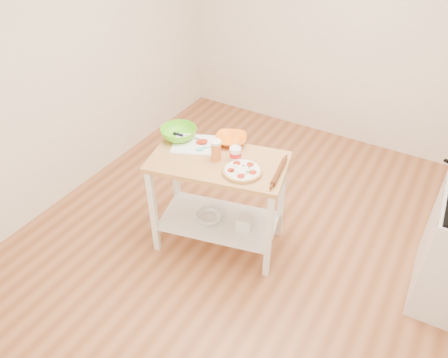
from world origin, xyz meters
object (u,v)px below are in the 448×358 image
Objects in this scene: rolling_pin at (279,172)px; pizza at (242,171)px; shelf_bin at (244,222)px; spatula at (204,149)px; green_bowl at (179,133)px; orange_bowl at (231,140)px; prep_island at (218,185)px; cutting_board at (197,144)px; beer_pint at (216,150)px; shelf_glass_bowl at (209,217)px; knife at (184,136)px; yogurt_tub at (235,154)px.

pizza is at bearing -153.22° from rolling_pin.
rolling_pin is 2.80× the size of shelf_bin.
green_bowl is (-0.28, 0.05, 0.03)m from spatula.
prep_island is at bearing -82.04° from orange_bowl.
prep_island is 9.12× the size of spatula.
cutting_board is 3.75× the size of spatula.
beer_pint is at bearing -85.89° from orange_bowl.
orange_bowl reaches higher than shelf_bin.
shelf_glass_bowl is (0.19, -0.14, -0.61)m from cutting_board.
green_bowl is at bearing -142.70° from knife.
knife is (-0.16, 0.04, 0.01)m from cutting_board.
pizza is 2.53× the size of shelf_bin.
knife is 0.89× the size of green_bowl.
pizza reaches higher than shelf_bin.
shelf_bin is at bearing -41.02° from orange_bowl.
yogurt_tub is (0.11, 0.07, 0.31)m from prep_island.
shelf_glass_bowl is (0.10, -0.10, -0.62)m from spatula.
beer_pint reaches higher than green_bowl.
beer_pint reaches higher than rolling_pin.
beer_pint is 1.40× the size of shelf_bin.
orange_bowl is 0.25m from yogurt_tub.
knife is at bearing 170.63° from shelf_bin.
prep_island is 9.81× the size of shelf_bin.
shelf_glass_bowl is at bearing -59.65° from cutting_board.
rolling_pin is (0.51, 0.08, -0.07)m from beer_pint.
orange_bowl is 1.51× the size of beer_pint.
cutting_board is 2.12× the size of shelf_glass_bowl.
spatula is 0.27m from knife.
green_bowl is (-0.19, 0.01, 0.04)m from cutting_board.
orange_bowl is (0.39, 0.13, 0.01)m from knife.
shelf_glass_bowl is (-0.19, -0.11, -0.66)m from yogurt_tub.
green_bowl is at bearing 175.87° from yogurt_tub.
shelf_glass_bowl is at bearing -30.75° from knife.
prep_island is 0.56m from green_bowl.
cutting_board is at bearing 171.88° from shelf_bin.
shelf_glass_bowl is at bearing -96.28° from orange_bowl.
knife is 1.59× the size of beer_pint.
green_bowl reaches higher than knife.
rolling_pin is at bearing -25.44° from cutting_board.
knife is at bearing 153.35° from shelf_glass_bowl.
shelf_bin is at bearing -168.97° from rolling_pin.
shelf_bin is (0.26, 0.03, -0.67)m from beer_pint.
cutting_board is at bearing -3.52° from green_bowl.
shelf_bin is at bearing -42.11° from spatula.
beer_pint is (0.02, -0.27, 0.05)m from orange_bowl.
spatula is 0.72m from shelf_bin.
knife is (-0.67, 0.18, 0.00)m from pizza.
green_bowl is at bearing 165.62° from beer_pint.
yogurt_tub is 1.64× the size of shelf_bin.
pizza reaches higher than prep_island.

